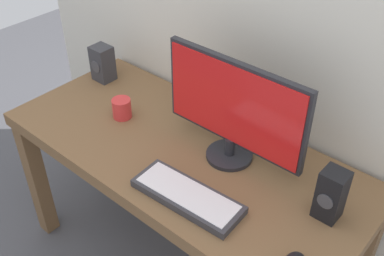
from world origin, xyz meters
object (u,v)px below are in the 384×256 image
desk (183,168)px  speaker_left (103,63)px  coffee_mug (122,108)px  monitor (234,109)px  keyboard_primary (187,196)px  speaker_right (331,195)px

desk → speaker_left: size_ratio=8.70×
speaker_left → coffee_mug: bearing=-27.3°
desk → coffee_mug: 0.35m
speaker_left → coffee_mug: 0.33m
monitor → speaker_left: monitor is taller
monitor → speaker_left: 0.79m
keyboard_primary → coffee_mug: (-0.51, 0.18, 0.03)m
desk → keyboard_primary: keyboard_primary is taller
desk → monitor: bearing=27.8°
speaker_left → coffee_mug: speaker_left is taller
desk → speaker_right: speaker_right is taller
keyboard_primary → speaker_right: (0.38, 0.24, 0.08)m
speaker_left → coffee_mug: size_ratio=2.00×
keyboard_primary → coffee_mug: coffee_mug is taller
desk → coffee_mug: bearing=-178.8°
speaker_right → coffee_mug: bearing=-176.3°
monitor → coffee_mug: monitor is taller
desk → monitor: (0.16, 0.09, 0.31)m
desk → speaker_right: bearing=5.1°
monitor → desk: bearing=-152.2°
desk → monitor: monitor is taller
speaker_left → monitor: bearing=-4.2°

